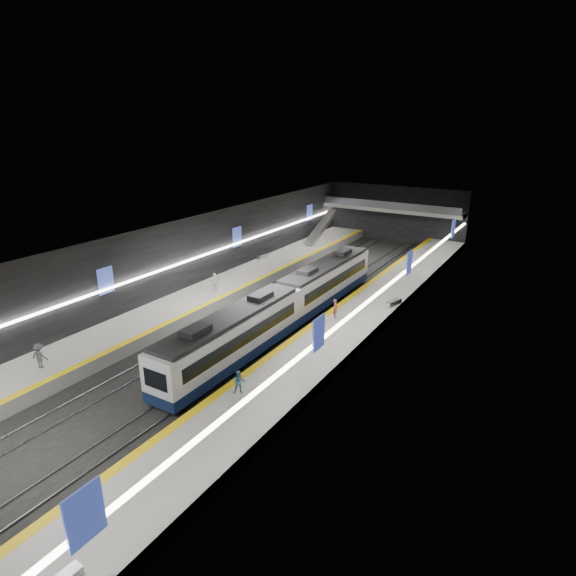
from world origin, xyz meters
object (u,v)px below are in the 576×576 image
Objects in this scene: passenger_left_a at (215,282)px; passenger_right_b at (239,382)px; passenger_right_a at (335,309)px; bench_left_far at (262,257)px; escalator at (321,227)px; bench_right_far at (394,303)px; passenger_left_b at (40,356)px; train at (286,304)px.

passenger_right_b is at bearing 47.46° from passenger_left_a.
passenger_right_b is at bearing 160.69° from passenger_right_a.
bench_left_far is at bearing 83.95° from passenger_right_b.
bench_right_far is (17.00, -18.31, -1.68)m from escalator.
passenger_right_a reaches higher than bench_left_far.
bench_left_far is 0.99× the size of passenger_right_a.
bench_right_far is 6.39m from passenger_right_a.
passenger_left_b reaches higher than passenger_right_a.
passenger_right_b is (3.88, -11.86, -0.42)m from train.
passenger_left_a reaches higher than passenger_left_b.
train reaches higher than passenger_left_a.
passenger_right_b is (13.88, -37.67, -1.13)m from escalator.
bench_right_far is (7.00, 7.50, -0.97)m from train.
bench_left_far is at bearing 176.60° from bench_right_far.
bench_left_far is 0.93× the size of passenger_left_b.
passenger_left_a is at bearing -144.88° from bench_right_far.
passenger_left_b is (-9.69, -16.27, -0.31)m from train.
passenger_left_b is at bearing -109.25° from bench_right_far.
bench_right_far reaches higher than bench_left_far.
escalator is at bearing 148.71° from bench_right_far.
bench_left_far is at bearing 130.34° from train.
passenger_right_a is at bearing 94.70° from passenger_left_a.
train is at bearing -68.82° from escalator.
passenger_right_b is (15.88, -25.99, 0.57)m from bench_left_far.
passenger_right_b is 14.27m from passenger_left_b.
bench_left_far is 1.07× the size of passenger_right_b.
escalator is (-10.00, 25.81, 0.70)m from train.
escalator is 4.38× the size of bench_right_far.
passenger_left_b is (-13.57, -4.41, 0.11)m from passenger_right_b.
train is at bearing 82.50° from passenger_left_a.
passenger_left_a is 18.10m from passenger_left_b.
bench_right_far is 17.20m from passenger_left_a.
passenger_left_a is at bearing 71.02° from passenger_right_a.
train is 18.94m from passenger_left_b.
train is 19.48× the size of passenger_right_b.
escalator is at bearing -174.43° from passenger_left_a.
bench_left_far is (-2.00, -11.68, -1.70)m from escalator.
passenger_right_b reaches higher than bench_right_far.
escalator is 11.97m from bench_left_far.
passenger_left_a is (-9.22, 1.83, -0.23)m from train.
escalator is 4.16× the size of passenger_left_a.
train is at bearing -46.32° from bench_left_far.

